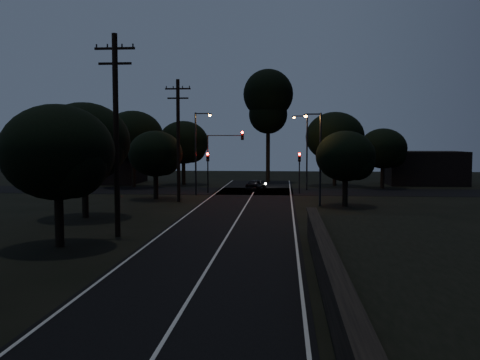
{
  "coord_description": "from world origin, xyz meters",
  "views": [
    {
      "loc": [
        3.13,
        -13.42,
        5.24
      ],
      "look_at": [
        0.0,
        24.0,
        2.5
      ],
      "focal_mm": 40.0,
      "sensor_mm": 36.0,
      "label": 1
    }
  ],
  "objects_px": {
    "utility_pole_mid": "(116,132)",
    "tall_pine": "(268,101)",
    "streetlight_a": "(198,147)",
    "car": "(256,185)",
    "signal_right": "(299,165)",
    "signal_mast": "(224,150)",
    "streetlight_b": "(305,147)",
    "signal_left": "(208,165)",
    "streetlight_c": "(318,152)",
    "utility_pole_far": "(178,138)"
  },
  "relations": [
    {
      "from": "signal_right",
      "to": "streetlight_c",
      "type": "distance_m",
      "value": 10.18
    },
    {
      "from": "signal_right",
      "to": "streetlight_b",
      "type": "distance_m",
      "value": 4.45
    },
    {
      "from": "signal_mast",
      "to": "streetlight_b",
      "type": "bearing_deg",
      "value": 25.99
    },
    {
      "from": "tall_pine",
      "to": "signal_left",
      "type": "distance_m",
      "value": 17.7
    },
    {
      "from": "utility_pole_far",
      "to": "signal_mast",
      "type": "distance_m",
      "value": 8.64
    },
    {
      "from": "utility_pole_far",
      "to": "streetlight_a",
      "type": "distance_m",
      "value": 6.1
    },
    {
      "from": "utility_pole_mid",
      "to": "signal_right",
      "type": "relative_size",
      "value": 2.68
    },
    {
      "from": "streetlight_a",
      "to": "streetlight_b",
      "type": "relative_size",
      "value": 1.0
    },
    {
      "from": "signal_left",
      "to": "streetlight_b",
      "type": "distance_m",
      "value": 10.84
    },
    {
      "from": "car",
      "to": "signal_right",
      "type": "bearing_deg",
      "value": 162.12
    },
    {
      "from": "streetlight_b",
      "to": "streetlight_c",
      "type": "distance_m",
      "value": 14.01
    },
    {
      "from": "utility_pole_mid",
      "to": "car",
      "type": "bearing_deg",
      "value": 77.6
    },
    {
      "from": "tall_pine",
      "to": "streetlight_c",
      "type": "height_order",
      "value": "tall_pine"
    },
    {
      "from": "streetlight_a",
      "to": "streetlight_c",
      "type": "xyz_separation_m",
      "value": [
        11.14,
        -8.0,
        -0.29
      ]
    },
    {
      "from": "signal_right",
      "to": "signal_mast",
      "type": "height_order",
      "value": "signal_mast"
    },
    {
      "from": "utility_pole_far",
      "to": "car",
      "type": "bearing_deg",
      "value": 60.45
    },
    {
      "from": "utility_pole_far",
      "to": "signal_mast",
      "type": "height_order",
      "value": "utility_pole_far"
    },
    {
      "from": "utility_pole_mid",
      "to": "signal_mast",
      "type": "relative_size",
      "value": 1.76
    },
    {
      "from": "utility_pole_far",
      "to": "tall_pine",
      "type": "height_order",
      "value": "tall_pine"
    },
    {
      "from": "car",
      "to": "streetlight_c",
      "type": "bearing_deg",
      "value": 128.01
    },
    {
      "from": "signal_right",
      "to": "streetlight_a",
      "type": "height_order",
      "value": "streetlight_a"
    },
    {
      "from": "utility_pole_mid",
      "to": "tall_pine",
      "type": "distance_m",
      "value": 40.87
    },
    {
      "from": "signal_right",
      "to": "streetlight_c",
      "type": "height_order",
      "value": "streetlight_c"
    },
    {
      "from": "streetlight_b",
      "to": "streetlight_c",
      "type": "relative_size",
      "value": 1.07
    },
    {
      "from": "utility_pole_mid",
      "to": "streetlight_b",
      "type": "xyz_separation_m",
      "value": [
        11.31,
        29.0,
        -1.1
      ]
    },
    {
      "from": "signal_right",
      "to": "streetlight_a",
      "type": "bearing_deg",
      "value": -168.66
    },
    {
      "from": "signal_right",
      "to": "signal_mast",
      "type": "xyz_separation_m",
      "value": [
        -7.51,
        0.0,
        1.5
      ]
    },
    {
      "from": "signal_mast",
      "to": "car",
      "type": "bearing_deg",
      "value": 42.62
    },
    {
      "from": "signal_left",
      "to": "signal_mast",
      "type": "relative_size",
      "value": 0.66
    },
    {
      "from": "streetlight_c",
      "to": "signal_mast",
      "type": "bearing_deg",
      "value": 131.19
    },
    {
      "from": "utility_pole_mid",
      "to": "signal_left",
      "type": "xyz_separation_m",
      "value": [
        1.4,
        24.99,
        -2.9
      ]
    },
    {
      "from": "utility_pole_mid",
      "to": "car",
      "type": "distance_m",
      "value": 28.89
    },
    {
      "from": "utility_pole_mid",
      "to": "car",
      "type": "xyz_separation_m",
      "value": [
        6.1,
        27.77,
        -5.12
      ]
    },
    {
      "from": "tall_pine",
      "to": "signal_left",
      "type": "height_order",
      "value": "tall_pine"
    },
    {
      "from": "tall_pine",
      "to": "streetlight_c",
      "type": "relative_size",
      "value": 1.91
    },
    {
      "from": "signal_right",
      "to": "streetlight_b",
      "type": "bearing_deg",
      "value": 80.0
    },
    {
      "from": "utility_pole_far",
      "to": "streetlight_c",
      "type": "distance_m",
      "value": 12.05
    },
    {
      "from": "streetlight_a",
      "to": "car",
      "type": "distance_m",
      "value": 8.26
    },
    {
      "from": "signal_left",
      "to": "signal_mast",
      "type": "height_order",
      "value": "signal_mast"
    },
    {
      "from": "utility_pole_far",
      "to": "tall_pine",
      "type": "xyz_separation_m",
      "value": [
        7.0,
        23.0,
        4.86
      ]
    },
    {
      "from": "signal_right",
      "to": "streetlight_a",
      "type": "relative_size",
      "value": 0.51
    },
    {
      "from": "utility_pole_far",
      "to": "car",
      "type": "relative_size",
      "value": 2.91
    },
    {
      "from": "tall_pine",
      "to": "signal_right",
      "type": "xyz_separation_m",
      "value": [
        3.6,
        -15.01,
        -7.51
      ]
    },
    {
      "from": "signal_left",
      "to": "utility_pole_mid",
      "type": "bearing_deg",
      "value": -93.21
    },
    {
      "from": "signal_left",
      "to": "signal_mast",
      "type": "distance_m",
      "value": 2.26
    },
    {
      "from": "tall_pine",
      "to": "streetlight_b",
      "type": "distance_m",
      "value": 13.12
    },
    {
      "from": "utility_pole_mid",
      "to": "tall_pine",
      "type": "bearing_deg",
      "value": 80.07
    },
    {
      "from": "signal_left",
      "to": "streetlight_c",
      "type": "relative_size",
      "value": 0.55
    },
    {
      "from": "utility_pole_mid",
      "to": "tall_pine",
      "type": "relative_size",
      "value": 0.77
    },
    {
      "from": "streetlight_a",
      "to": "car",
      "type": "xyz_separation_m",
      "value": [
        5.41,
        4.77,
        -4.02
      ]
    }
  ]
}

